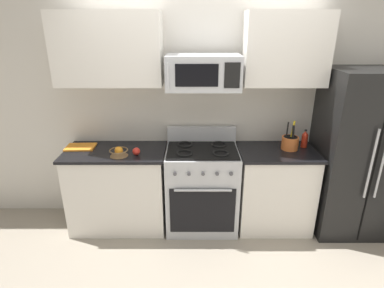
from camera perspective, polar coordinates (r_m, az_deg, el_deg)
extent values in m
plane|color=gray|center=(3.16, 1.99, -21.58)|extent=(16.00, 16.00, 0.00)
cube|color=beige|center=(3.46, 1.67, 7.04)|extent=(8.00, 0.10, 2.60)
cube|color=silver|center=(3.54, -13.49, -8.26)|extent=(1.02, 0.54, 0.88)
cube|color=black|center=(3.35, -14.14, -1.45)|extent=(1.06, 0.58, 0.03)
cube|color=#B2B5BA|center=(3.44, 1.70, -8.26)|extent=(0.76, 0.58, 0.91)
cube|color=black|center=(3.24, 1.84, -12.23)|extent=(0.67, 0.01, 0.51)
cylinder|color=#B2B5BA|center=(3.08, 1.91, -8.54)|extent=(0.57, 0.02, 0.02)
cube|color=black|center=(3.24, 1.79, -1.10)|extent=(0.73, 0.52, 0.02)
cube|color=#B2B5BA|center=(3.45, 1.67, 1.80)|extent=(0.76, 0.06, 0.18)
torus|color=black|center=(3.12, -1.49, -1.68)|extent=(0.17, 0.17, 0.02)
torus|color=black|center=(3.13, 5.20, -1.67)|extent=(0.17, 0.17, 0.02)
torus|color=black|center=(3.35, -1.40, -0.06)|extent=(0.17, 0.17, 0.02)
torus|color=black|center=(3.36, 4.84, -0.05)|extent=(0.17, 0.17, 0.02)
cylinder|color=#4C4C51|center=(3.02, -3.28, -5.51)|extent=(0.04, 0.02, 0.04)
cylinder|color=#4C4C51|center=(3.01, -0.67, -5.52)|extent=(0.04, 0.02, 0.04)
cylinder|color=#4C4C51|center=(3.01, 1.94, -5.51)|extent=(0.04, 0.02, 0.04)
cylinder|color=#4C4C51|center=(3.02, 4.54, -5.50)|extent=(0.04, 0.02, 0.04)
cylinder|color=#4C4C51|center=(3.04, 7.13, -5.47)|extent=(0.04, 0.02, 0.04)
cube|color=silver|center=(3.56, 14.78, -8.19)|extent=(0.78, 0.54, 0.88)
cube|color=black|center=(3.37, 15.49, -1.41)|extent=(0.82, 0.58, 0.03)
cube|color=black|center=(3.67, 28.00, -1.63)|extent=(0.79, 0.65, 1.76)
cube|color=black|center=(3.41, 30.45, -3.76)|extent=(0.01, 0.01, 1.67)
cylinder|color=#B2B5BA|center=(3.35, 30.06, -3.29)|extent=(0.02, 0.02, 0.70)
cylinder|color=#B2B5BA|center=(3.40, 31.52, -3.24)|extent=(0.02, 0.02, 0.70)
cube|color=#B2B5BA|center=(3.06, 1.94, 13.09)|extent=(0.71, 0.40, 0.33)
cube|color=black|center=(2.85, 0.77, 12.52)|extent=(0.39, 0.01, 0.20)
cube|color=black|center=(2.88, 7.30, 12.43)|extent=(0.14, 0.01, 0.23)
cylinder|color=#B2B5BA|center=(2.84, -4.53, 12.40)|extent=(0.02, 0.02, 0.23)
cube|color=silver|center=(3.25, -15.31, 16.52)|extent=(1.05, 0.34, 0.70)
cube|color=silver|center=(3.27, 16.73, 16.41)|extent=(0.81, 0.34, 0.70)
cylinder|color=#D1662D|center=(3.42, 17.49, 0.19)|extent=(0.17, 0.17, 0.14)
cylinder|color=black|center=(3.42, 17.51, 0.36)|extent=(0.14, 0.14, 0.12)
cylinder|color=black|center=(3.40, 16.95, 1.73)|extent=(0.03, 0.04, 0.26)
cylinder|color=black|center=(3.38, 18.01, 1.41)|extent=(0.05, 0.05, 0.25)
cylinder|color=yellow|center=(3.39, 17.84, 1.86)|extent=(0.02, 0.09, 0.29)
cone|color=brown|center=(3.19, -13.44, -1.63)|extent=(0.18, 0.18, 0.06)
torus|color=brown|center=(3.18, -13.48, -1.14)|extent=(0.19, 0.19, 0.01)
sphere|color=red|center=(3.18, -13.56, -1.27)|extent=(0.07, 0.07, 0.07)
sphere|color=orange|center=(3.17, -13.45, -1.21)|extent=(0.08, 0.08, 0.08)
sphere|color=red|center=(3.17, -10.34, -1.35)|extent=(0.08, 0.08, 0.08)
cube|color=orange|center=(3.52, -19.96, -0.54)|extent=(0.31, 0.23, 0.02)
cylinder|color=red|center=(3.53, 19.89, 0.57)|extent=(0.06, 0.06, 0.14)
cone|color=red|center=(3.50, 20.08, 1.96)|extent=(0.06, 0.06, 0.04)
cylinder|color=black|center=(3.49, 20.13, 2.38)|extent=(0.03, 0.03, 0.01)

